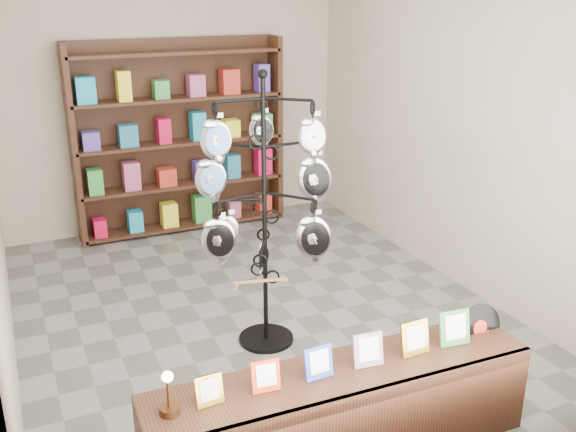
% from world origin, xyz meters
% --- Properties ---
extents(ground, '(5.00, 5.00, 0.00)m').
position_xyz_m(ground, '(0.00, 0.00, 0.00)').
color(ground, slate).
rests_on(ground, ground).
extents(room_envelope, '(5.00, 5.00, 5.00)m').
position_xyz_m(room_envelope, '(0.00, 0.00, 1.85)').
color(room_envelope, '#BAAA95').
rests_on(room_envelope, ground).
extents(display_tree, '(1.17, 1.16, 2.19)m').
position_xyz_m(display_tree, '(-0.12, -0.54, 1.26)').
color(display_tree, black).
rests_on(display_tree, ground).
extents(front_shelf, '(2.41, 0.55, 0.85)m').
position_xyz_m(front_shelf, '(-0.21, -1.97, 0.30)').
color(front_shelf, black).
rests_on(front_shelf, ground).
extents(back_shelving, '(2.42, 0.36, 2.20)m').
position_xyz_m(back_shelving, '(0.00, 2.30, 1.03)').
color(back_shelving, black).
rests_on(back_shelving, ground).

